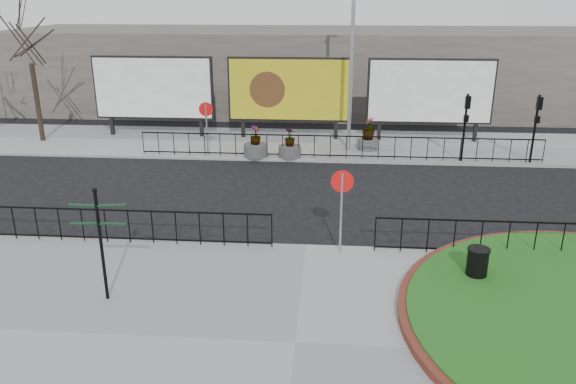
# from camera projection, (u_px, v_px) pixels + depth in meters

# --- Properties ---
(ground) EXTENTS (90.00, 90.00, 0.00)m
(ground) POSITION_uv_depth(u_px,v_px,m) (306.00, 248.00, 16.83)
(ground) COLOR black
(ground) RESTS_ON ground
(pavement_near) EXTENTS (30.00, 10.00, 0.12)m
(pavement_near) POSITION_uv_depth(u_px,v_px,m) (295.00, 345.00, 12.11)
(pavement_near) COLOR gray
(pavement_near) RESTS_ON ground
(pavement_far) EXTENTS (44.00, 6.00, 0.12)m
(pavement_far) POSITION_uv_depth(u_px,v_px,m) (318.00, 144.00, 28.07)
(pavement_far) COLOR gray
(pavement_far) RESTS_ON ground
(railing_near_left) EXTENTS (10.00, 0.10, 1.10)m
(railing_near_left) POSITION_uv_depth(u_px,v_px,m) (106.00, 225.00, 16.76)
(railing_near_left) COLOR black
(railing_near_left) RESTS_ON pavement_near
(railing_near_right) EXTENTS (9.00, 0.10, 1.10)m
(railing_near_right) POSITION_uv_depth(u_px,v_px,m) (536.00, 239.00, 15.84)
(railing_near_right) COLOR black
(railing_near_right) RESTS_ON pavement_near
(railing_far) EXTENTS (18.00, 0.10, 1.10)m
(railing_far) POSITION_uv_depth(u_px,v_px,m) (338.00, 147.00, 25.26)
(railing_far) COLOR black
(railing_far) RESTS_ON pavement_far
(speed_sign_far) EXTENTS (0.64, 0.07, 2.47)m
(speed_sign_far) POSITION_uv_depth(u_px,v_px,m) (206.00, 117.00, 25.38)
(speed_sign_far) COLOR gray
(speed_sign_far) RESTS_ON pavement_far
(speed_sign_near) EXTENTS (0.64, 0.07, 2.47)m
(speed_sign_near) POSITION_uv_depth(u_px,v_px,m) (342.00, 193.00, 15.74)
(speed_sign_near) COLOR gray
(speed_sign_near) RESTS_ON pavement_near
(billboard_left) EXTENTS (6.20, 0.31, 4.10)m
(billboard_left) POSITION_uv_depth(u_px,v_px,m) (153.00, 88.00, 28.76)
(billboard_left) COLOR black
(billboard_left) RESTS_ON pavement_far
(billboard_mid) EXTENTS (6.20, 0.31, 4.10)m
(billboard_mid) POSITION_uv_depth(u_px,v_px,m) (289.00, 90.00, 28.24)
(billboard_mid) COLOR black
(billboard_mid) RESTS_ON pavement_far
(billboard_right) EXTENTS (6.20, 0.31, 4.10)m
(billboard_right) POSITION_uv_depth(u_px,v_px,m) (430.00, 92.00, 27.73)
(billboard_right) COLOR black
(billboard_right) RESTS_ON pavement_far
(lamp_post) EXTENTS (0.74, 0.18, 9.23)m
(lamp_post) POSITION_uv_depth(u_px,v_px,m) (352.00, 49.00, 25.42)
(lamp_post) COLOR gray
(lamp_post) RESTS_ON pavement_far
(signal_pole_a) EXTENTS (0.22, 0.26, 3.00)m
(signal_pole_a) POSITION_uv_depth(u_px,v_px,m) (466.00, 117.00, 24.41)
(signal_pole_a) COLOR black
(signal_pole_a) RESTS_ON pavement_far
(signal_pole_b) EXTENTS (0.22, 0.26, 3.00)m
(signal_pole_b) POSITION_uv_depth(u_px,v_px,m) (537.00, 119.00, 24.19)
(signal_pole_b) COLOR black
(signal_pole_b) RESTS_ON pavement_far
(tree_left) EXTENTS (2.00, 2.00, 7.00)m
(tree_left) POSITION_uv_depth(u_px,v_px,m) (33.00, 71.00, 27.44)
(tree_left) COLOR #2D2119
(tree_left) RESTS_ON pavement_far
(building_backdrop) EXTENTS (40.00, 10.00, 5.00)m
(building_backdrop) POSITION_uv_depth(u_px,v_px,m) (323.00, 69.00, 36.64)
(building_backdrop) COLOR #655E58
(building_backdrop) RESTS_ON ground
(fingerpost_sign) EXTENTS (1.36, 0.28, 2.89)m
(fingerpost_sign) POSITION_uv_depth(u_px,v_px,m) (100.00, 233.00, 13.25)
(fingerpost_sign) COLOR black
(fingerpost_sign) RESTS_ON pavement_near
(litter_bin) EXTENTS (0.58, 0.58, 0.96)m
(litter_bin) POSITION_uv_depth(u_px,v_px,m) (477.00, 265.00, 14.45)
(litter_bin) COLOR black
(litter_bin) RESTS_ON pavement_near
(planter_a) EXTENTS (1.10, 1.10, 1.43)m
(planter_a) POSITION_uv_depth(u_px,v_px,m) (256.00, 147.00, 25.67)
(planter_a) COLOR #4C4C4F
(planter_a) RESTS_ON pavement_far
(planter_b) EXTENTS (1.02, 1.02, 1.37)m
(planter_b) POSITION_uv_depth(u_px,v_px,m) (290.00, 148.00, 25.55)
(planter_b) COLOR #4C4C4F
(planter_b) RESTS_ON pavement_far
(planter_c) EXTENTS (0.96, 0.96, 1.56)m
(planter_c) POSITION_uv_depth(u_px,v_px,m) (368.00, 137.00, 26.74)
(planter_c) COLOR #4C4C4F
(planter_c) RESTS_ON pavement_far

